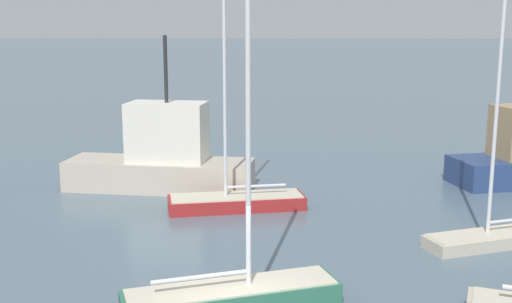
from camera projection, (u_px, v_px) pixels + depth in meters
The scene contains 4 objects.
sailboat_1 at pixel (236, 198), 22.92m from camera, with size 5.05×2.32×9.27m.
sailboat_2 at pixel (232, 293), 14.72m from camera, with size 5.16×2.79×8.63m.
sailboat_6 at pixel (497, 231), 19.18m from camera, with size 4.74×2.62×8.90m.
fishing_boat_3 at pixel (163, 158), 25.51m from camera, with size 7.66×3.18×6.11m.
Camera 1 is at (0.43, -12.72, 6.51)m, focal length 44.85 mm.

